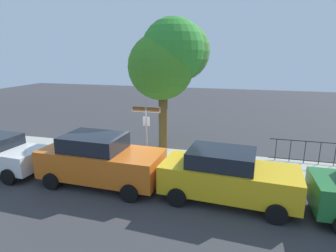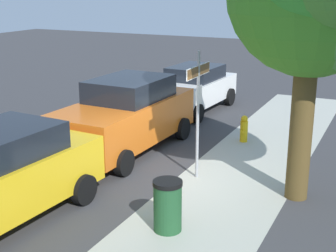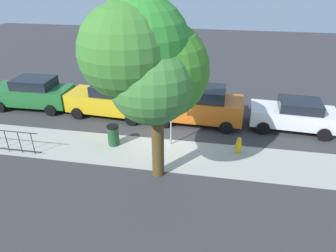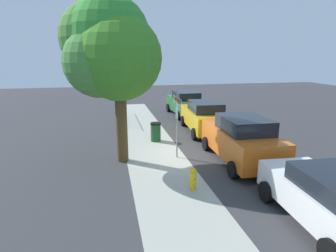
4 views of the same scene
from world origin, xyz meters
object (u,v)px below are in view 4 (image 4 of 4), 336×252
object	(u,v)px
car_green	(185,103)
fire_hydrant	(193,179)
car_orange	(241,139)
car_yellow	(204,117)
trash_bin	(156,132)
shade_tree	(108,48)
car_white	(327,198)
street_sign	(177,113)

from	to	relation	value
car_green	fire_hydrant	size ratio (longest dim) A/B	5.87
car_orange	car_yellow	world-z (taller)	car_orange
trash_bin	car_green	bearing A→B (deg)	-28.50
shade_tree	car_white	distance (m)	9.00
fire_hydrant	shade_tree	bearing A→B (deg)	36.54
car_green	trash_bin	bearing A→B (deg)	150.37
car_orange	trash_bin	size ratio (longest dim) A/B	4.84
car_white	car_yellow	distance (m)	9.60
trash_bin	shade_tree	bearing A→B (deg)	134.85
street_sign	fire_hydrant	bearing A→B (deg)	176.30
fire_hydrant	car_orange	bearing A→B (deg)	-52.70
street_sign	car_white	distance (m)	6.45
car_yellow	fire_hydrant	xyz separation A→B (m)	(-6.86, 2.76, -0.54)
trash_bin	car_white	bearing A→B (deg)	-159.97
shade_tree	car_orange	world-z (taller)	shade_tree
street_sign	fire_hydrant	distance (m)	3.47
street_sign	shade_tree	size ratio (longest dim) A/B	0.44
car_white	trash_bin	xyz separation A→B (m)	(8.41, 3.06, -0.32)
car_orange	car_green	bearing A→B (deg)	0.34
car_orange	car_yellow	xyz separation A→B (m)	(4.80, -0.06, -0.06)
street_sign	car_green	distance (m)	9.09
shade_tree	car_green	xyz separation A→B (m)	(8.23, -5.50, -3.73)
street_sign	car_white	size ratio (longest dim) A/B	0.71
car_white	car_green	bearing A→B (deg)	2.65
shade_tree	car_green	size ratio (longest dim) A/B	1.47
street_sign	car_orange	bearing A→B (deg)	-111.79
street_sign	car_orange	distance (m)	2.88
car_green	shade_tree	bearing A→B (deg)	145.10
shade_tree	trash_bin	world-z (taller)	shade_tree
car_white	fire_hydrant	distance (m)	3.91
car_green	trash_bin	size ratio (longest dim) A/B	4.67
car_orange	car_green	world-z (taller)	car_orange
car_white	trash_bin	distance (m)	8.95
shade_tree	car_orange	size ratio (longest dim) A/B	1.42
street_sign	car_white	bearing A→B (deg)	-156.13
street_sign	trash_bin	xyz separation A→B (m)	(2.61, 0.50, -1.49)
car_white	car_green	distance (m)	14.40
car_white	car_orange	bearing A→B (deg)	4.06
shade_tree	fire_hydrant	distance (m)	6.04
car_yellow	fire_hydrant	world-z (taller)	car_yellow
fire_hydrant	trash_bin	world-z (taller)	trash_bin
car_orange	street_sign	bearing A→B (deg)	70.00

